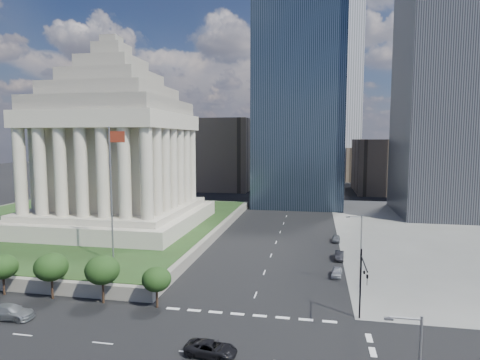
% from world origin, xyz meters
% --- Properties ---
extents(ground, '(500.00, 500.00, 0.00)m').
position_xyz_m(ground, '(0.00, 100.00, 0.00)').
color(ground, black).
rests_on(ground, ground).
extents(plaza_terrace, '(66.00, 70.00, 1.80)m').
position_xyz_m(plaza_terrace, '(-45.00, 50.00, 0.90)').
color(plaza_terrace, slate).
rests_on(plaza_terrace, ground).
extents(plaza_lawn, '(64.00, 68.00, 0.10)m').
position_xyz_m(plaza_lawn, '(-45.00, 50.00, 1.85)').
color(plaza_lawn, '#223716').
rests_on(plaza_lawn, plaza_terrace).
extents(war_memorial, '(34.00, 34.00, 39.00)m').
position_xyz_m(war_memorial, '(-34.00, 48.00, 21.40)').
color(war_memorial, '#AEA492').
rests_on(war_memorial, plaza_lawn).
extents(flagpole, '(2.52, 0.24, 20.00)m').
position_xyz_m(flagpole, '(-21.83, 24.00, 13.11)').
color(flagpole, slate).
rests_on(flagpole, plaza_lawn).
extents(midrise_glass, '(26.00, 26.00, 60.00)m').
position_xyz_m(midrise_glass, '(2.00, 95.00, 30.00)').
color(midrise_glass, black).
rests_on(midrise_glass, ground).
extents(highrise_ne, '(26.00, 28.00, 100.00)m').
position_xyz_m(highrise_ne, '(42.00, 85.00, 50.00)').
color(highrise_ne, black).
rests_on(highrise_ne, ground).
extents(building_filler_ne, '(20.00, 30.00, 20.00)m').
position_xyz_m(building_filler_ne, '(32.00, 130.00, 10.00)').
color(building_filler_ne, brown).
rests_on(building_filler_ne, ground).
extents(building_filler_nw, '(24.00, 30.00, 28.00)m').
position_xyz_m(building_filler_nw, '(-30.00, 130.00, 14.00)').
color(building_filler_nw, brown).
rests_on(building_filler_nw, ground).
extents(traffic_signal_ne, '(0.30, 5.74, 8.00)m').
position_xyz_m(traffic_signal_ne, '(12.50, 13.70, 5.25)').
color(traffic_signal_ne, black).
rests_on(traffic_signal_ne, ground).
extents(street_lamp_north, '(2.13, 0.22, 10.00)m').
position_xyz_m(street_lamp_north, '(13.33, 25.00, 5.66)').
color(street_lamp_north, slate).
rests_on(street_lamp_north, ground).
extents(pickup_truck, '(2.67, 5.08, 1.36)m').
position_xyz_m(pickup_truck, '(-1.87, 4.80, 0.68)').
color(pickup_truck, black).
rests_on(pickup_truck, ground).
extents(suv_grey, '(5.52, 2.40, 1.58)m').
position_xyz_m(suv_grey, '(-26.02, 8.05, 0.79)').
color(suv_grey, slate).
rests_on(suv_grey, ground).
extents(parked_sedan_near, '(1.90, 3.81, 1.25)m').
position_xyz_m(parked_sedan_near, '(10.66, 29.26, 0.62)').
color(parked_sedan_near, '#9C9EA5').
rests_on(parked_sedan_near, ground).
extents(parked_sedan_mid, '(1.70, 4.18, 1.35)m').
position_xyz_m(parked_sedan_mid, '(11.50, 37.78, 0.67)').
color(parked_sedan_mid, black).
rests_on(parked_sedan_mid, ground).
extents(parked_sedan_far, '(1.78, 3.85, 1.28)m').
position_xyz_m(parked_sedan_far, '(11.50, 49.74, 0.64)').
color(parked_sedan_far, '#525559').
rests_on(parked_sedan_far, ground).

